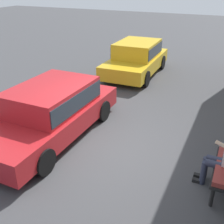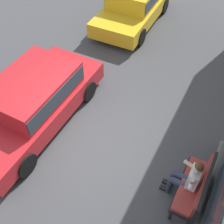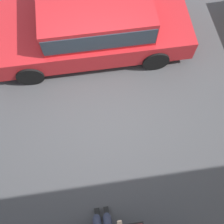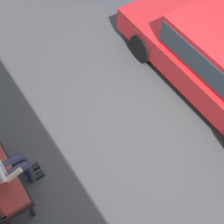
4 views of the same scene
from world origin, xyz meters
The scene contains 4 objects.
ground_plane centered at (0.00, 0.00, 0.00)m, with size 60.00×60.00×0.00m, color #424244.
person_on_phone centered at (0.38, 2.67, 0.74)m, with size 0.73×0.74×1.38m.
parked_car_near centered at (-5.99, -1.55, 0.79)m, with size 4.25×2.04×1.44m.
parked_car_mid centered at (0.06, -1.77, 0.77)m, with size 4.65×2.00×1.41m.
Camera 1 is at (5.58, 2.60, 3.98)m, focal length 45.00 mm.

